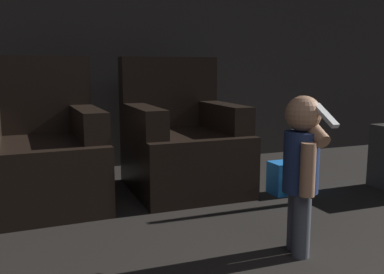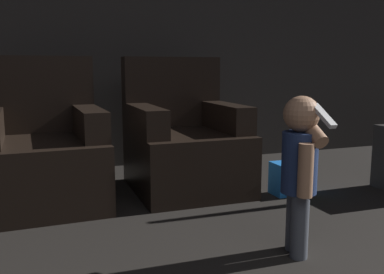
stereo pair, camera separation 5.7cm
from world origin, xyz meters
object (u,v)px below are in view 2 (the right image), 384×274
Objects in this scene: armchair_left at (42,153)px; toy_backpack at (290,178)px; person_toddler at (300,163)px; armchair_right at (184,144)px.

armchair_left is 1.76m from toy_backpack.
armchair_left is at bearing -119.40° from person_toddler.
person_toddler reaches higher than toy_backpack.
armchair_left is 1.27× the size of person_toddler.
armchair_left is 1.00× the size of armchair_right.
armchair_left is 1.02m from armchair_right.
armchair_left reaches higher than person_toddler.
armchair_right is at bearing 147.23° from toy_backpack.
person_toddler is at bearing -50.14° from armchair_left.
armchair_left and armchair_right have the same top height.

